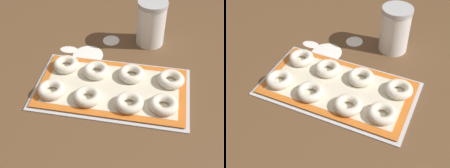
# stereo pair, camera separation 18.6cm
# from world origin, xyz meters

# --- Properties ---
(ground_plane) EXTENTS (2.80, 2.80, 0.00)m
(ground_plane) POSITION_xyz_m (0.00, 0.00, 0.00)
(ground_plane) COLOR brown
(baking_tray) EXTENTS (0.52, 0.29, 0.01)m
(baking_tray) POSITION_xyz_m (-0.02, -0.01, 0.00)
(baking_tray) COLOR silver
(baking_tray) RESTS_ON ground_plane
(baking_mat) EXTENTS (0.49, 0.27, 0.00)m
(baking_mat) POSITION_xyz_m (-0.02, -0.01, 0.01)
(baking_mat) COLOR orange
(baking_mat) RESTS_ON baking_tray
(bagel_front_far_left) EXTENTS (0.09, 0.09, 0.03)m
(bagel_front_far_left) POSITION_xyz_m (-0.21, -0.07, 0.02)
(bagel_front_far_left) COLOR silver
(bagel_front_far_left) RESTS_ON baking_mat
(bagel_front_mid_left) EXTENTS (0.09, 0.09, 0.03)m
(bagel_front_mid_left) POSITION_xyz_m (-0.08, -0.08, 0.02)
(bagel_front_mid_left) COLOR silver
(bagel_front_mid_left) RESTS_ON baking_mat
(bagel_front_mid_right) EXTENTS (0.09, 0.09, 0.03)m
(bagel_front_mid_right) POSITION_xyz_m (0.05, -0.08, 0.02)
(bagel_front_mid_right) COLOR silver
(bagel_front_mid_right) RESTS_ON baking_mat
(bagel_front_far_right) EXTENTS (0.09, 0.09, 0.03)m
(bagel_front_far_right) POSITION_xyz_m (0.16, -0.07, 0.02)
(bagel_front_far_right) COLOR silver
(bagel_front_far_right) RESTS_ON baking_mat
(bagel_back_far_left) EXTENTS (0.09, 0.09, 0.03)m
(bagel_back_far_left) POSITION_xyz_m (-0.20, 0.07, 0.02)
(bagel_back_far_left) COLOR silver
(bagel_back_far_left) RESTS_ON baking_mat
(bagel_back_mid_left) EXTENTS (0.09, 0.09, 0.03)m
(bagel_back_mid_left) POSITION_xyz_m (-0.08, 0.05, 0.02)
(bagel_back_mid_left) COLOR silver
(bagel_back_mid_left) RESTS_ON baking_mat
(bagel_back_mid_right) EXTENTS (0.09, 0.09, 0.03)m
(bagel_back_mid_right) POSITION_xyz_m (0.04, 0.06, 0.02)
(bagel_back_mid_right) COLOR silver
(bagel_back_mid_right) RESTS_ON baking_mat
(bagel_back_far_right) EXTENTS (0.09, 0.09, 0.03)m
(bagel_back_far_right) POSITION_xyz_m (0.18, 0.05, 0.02)
(bagel_back_far_right) COLOR silver
(bagel_back_far_right) RESTS_ON baking_mat
(flour_canister) EXTENTS (0.11, 0.11, 0.18)m
(flour_canister) POSITION_xyz_m (0.08, 0.29, 0.09)
(flour_canister) COLOR white
(flour_canister) RESTS_ON ground_plane
(flour_patch_near) EXTENTS (0.12, 0.12, 0.00)m
(flour_patch_near) POSITION_xyz_m (-0.14, 0.16, 0.00)
(flour_patch_near) COLOR white
(flour_patch_near) RESTS_ON ground_plane
(flour_patch_far) EXTENTS (0.07, 0.07, 0.00)m
(flour_patch_far) POSITION_xyz_m (-0.07, 0.28, 0.00)
(flour_patch_far) COLOR white
(flour_patch_far) RESTS_ON ground_plane
(flour_patch_side) EXTENTS (0.07, 0.04, 0.00)m
(flour_patch_side) POSITION_xyz_m (-0.22, 0.19, 0.00)
(flour_patch_side) COLOR white
(flour_patch_side) RESTS_ON ground_plane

